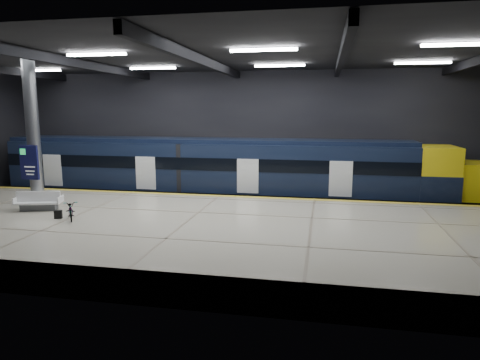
# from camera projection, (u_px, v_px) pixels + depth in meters

# --- Properties ---
(ground) EXTENTS (30.00, 30.00, 0.00)m
(ground) POSITION_uv_depth(u_px,v_px,m) (205.00, 230.00, 20.17)
(ground) COLOR black
(ground) RESTS_ON ground
(room_shell) EXTENTS (30.10, 16.10, 8.05)m
(room_shell) POSITION_uv_depth(u_px,v_px,m) (203.00, 107.00, 19.25)
(room_shell) COLOR black
(room_shell) RESTS_ON ground
(platform) EXTENTS (30.00, 11.00, 1.10)m
(platform) POSITION_uv_depth(u_px,v_px,m) (188.00, 234.00, 17.66)
(platform) COLOR beige
(platform) RESTS_ON ground
(safety_strip) EXTENTS (30.00, 0.40, 0.01)m
(safety_strip) POSITION_uv_depth(u_px,v_px,m) (219.00, 196.00, 22.65)
(safety_strip) COLOR gold
(safety_strip) RESTS_ON platform
(rails) EXTENTS (30.00, 1.52, 0.16)m
(rails) POSITION_uv_depth(u_px,v_px,m) (230.00, 204.00, 25.48)
(rails) COLOR gray
(rails) RESTS_ON ground
(train) EXTENTS (29.40, 2.84, 3.79)m
(train) POSITION_uv_depth(u_px,v_px,m) (232.00, 171.00, 25.14)
(train) COLOR black
(train) RESTS_ON ground
(bench) EXTENTS (2.13, 1.34, 0.87)m
(bench) POSITION_uv_depth(u_px,v_px,m) (39.00, 204.00, 19.38)
(bench) COLOR #595B60
(bench) RESTS_ON platform
(bicycle) EXTENTS (1.31, 1.57, 0.81)m
(bicycle) POSITION_uv_depth(u_px,v_px,m) (71.00, 210.00, 17.77)
(bicycle) COLOR #99999E
(bicycle) RESTS_ON platform
(pannier_bag) EXTENTS (0.34, 0.26, 0.35)m
(pannier_bag) POSITION_uv_depth(u_px,v_px,m) (58.00, 214.00, 17.92)
(pannier_bag) COLOR black
(pannier_bag) RESTS_ON platform
(info_column) EXTENTS (0.90, 0.78, 6.90)m
(info_column) POSITION_uv_depth(u_px,v_px,m) (33.00, 135.00, 19.98)
(info_column) COLOR #9EA0A5
(info_column) RESTS_ON platform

